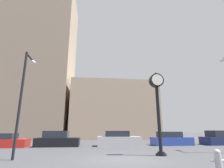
% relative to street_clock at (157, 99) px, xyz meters
% --- Properties ---
extents(ground_plane, '(200.00, 200.00, 0.00)m').
position_rel_street_clock_xyz_m(ground_plane, '(-2.65, -1.14, -3.50)').
color(ground_plane, '#424247').
extents(building_tall_tower, '(12.83, 12.00, 29.48)m').
position_rel_street_clock_xyz_m(building_tall_tower, '(-15.01, 22.86, 11.24)').
color(building_tall_tower, gray).
rests_on(building_tall_tower, ground_plane).
extents(building_storefront_row, '(14.99, 12.00, 9.88)m').
position_rel_street_clock_xyz_m(building_storefront_row, '(-0.39, 22.86, 1.44)').
color(building_storefront_row, tan).
rests_on(building_storefront_row, ground_plane).
extents(street_clock, '(0.92, 0.65, 5.34)m').
position_rel_street_clock_xyz_m(street_clock, '(0.00, 0.00, 0.00)').
color(street_clock, black).
rests_on(street_clock, ground_plane).
extents(car_red, '(4.23, 2.08, 1.23)m').
position_rel_street_clock_xyz_m(car_red, '(-12.20, 6.56, -2.99)').
color(car_red, red).
rests_on(car_red, ground_plane).
extents(car_black, '(4.05, 1.97, 1.43)m').
position_rel_street_clock_xyz_m(car_black, '(-7.48, 6.95, -2.91)').
color(car_black, black).
rests_on(car_black, ground_plane).
extents(car_silver, '(4.23, 2.03, 1.43)m').
position_rel_street_clock_xyz_m(car_silver, '(-1.63, 6.73, -2.90)').
color(car_silver, '#BCBCC1').
rests_on(car_silver, ground_plane).
extents(car_blue, '(4.04, 1.91, 1.34)m').
position_rel_street_clock_xyz_m(car_blue, '(3.89, 7.06, -2.94)').
color(car_blue, '#28429E').
rests_on(car_blue, ground_plane).
extents(car_navy, '(4.35, 2.13, 1.46)m').
position_rel_street_clock_xyz_m(car_navy, '(9.53, 7.03, -2.90)').
color(car_navy, '#19234C').
rests_on(car_navy, ground_plane).
extents(fire_hydrant_near, '(0.61, 0.26, 0.76)m').
position_rel_street_clock_xyz_m(fire_hydrant_near, '(0.82, -3.98, -3.12)').
color(fire_hydrant_near, '#B7B7BC').
rests_on(fire_hydrant_near, ground_plane).
extents(street_lamp_left, '(0.36, 1.57, 6.08)m').
position_rel_street_clock_xyz_m(street_lamp_left, '(-8.31, -0.38, 0.56)').
color(street_lamp_left, black).
rests_on(street_lamp_left, ground_plane).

